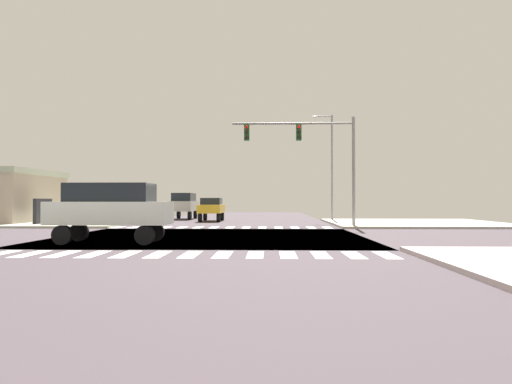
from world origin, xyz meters
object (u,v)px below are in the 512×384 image
Objects in this scene: traffic_signal_mast at (307,145)px; street_lamp at (329,158)px; suv_leading_3 at (184,204)px; suv_farside_2 at (111,207)px; sedan_crossing_1 at (212,207)px.

street_lamp is (2.59, 9.34, 0.04)m from traffic_signal_mast.
traffic_signal_mast reaches higher than suv_leading_3.
traffic_signal_mast reaches higher than suv_farside_2.
street_lamp is 1.89× the size of suv_farside_2.
street_lamp is 2.02× the size of sedan_crossing_1.
traffic_signal_mast is 16.73m from suv_leading_3.
suv_farside_2 is at bearing 93.53° from suv_leading_3.
suv_leading_3 is at bearing 3.53° from suv_farside_2.
traffic_signal_mast is 1.66× the size of suv_farside_2.
sedan_crossing_1 is (-6.99, 8.79, -3.99)m from traffic_signal_mast.
street_lamp reaches higher than traffic_signal_mast.
suv_farside_2 and suv_leading_3 have the same top height.
traffic_signal_mast reaches higher than sedan_crossing_1.
suv_leading_3 is at bearing 127.78° from traffic_signal_mast.
suv_farside_2 is 1.00× the size of suv_leading_3.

